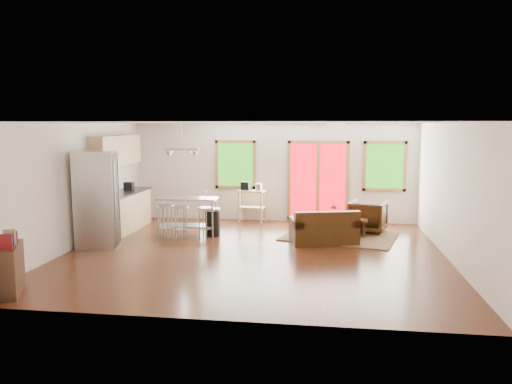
# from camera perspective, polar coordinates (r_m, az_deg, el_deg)

# --- Properties ---
(floor) EXTENTS (7.50, 7.00, 0.02)m
(floor) POSITION_cam_1_polar(r_m,az_deg,el_deg) (10.08, -0.24, -7.06)
(floor) COLOR #33170C
(floor) RESTS_ON ground
(ceiling) EXTENTS (7.50, 7.00, 0.02)m
(ceiling) POSITION_cam_1_polar(r_m,az_deg,el_deg) (9.75, -0.25, 8.00)
(ceiling) COLOR white
(ceiling) RESTS_ON ground
(back_wall) EXTENTS (7.50, 0.02, 2.60)m
(back_wall) POSITION_cam_1_polar(r_m,az_deg,el_deg) (13.29, 1.92, 2.26)
(back_wall) COLOR silver
(back_wall) RESTS_ON ground
(left_wall) EXTENTS (0.02, 7.00, 2.60)m
(left_wall) POSITION_cam_1_polar(r_m,az_deg,el_deg) (11.01, -19.99, 0.67)
(left_wall) COLOR silver
(left_wall) RESTS_ON ground
(right_wall) EXTENTS (0.02, 7.00, 2.60)m
(right_wall) POSITION_cam_1_polar(r_m,az_deg,el_deg) (10.02, 21.57, -0.06)
(right_wall) COLOR silver
(right_wall) RESTS_ON ground
(front_wall) EXTENTS (7.50, 0.02, 2.60)m
(front_wall) POSITION_cam_1_polar(r_m,az_deg,el_deg) (6.42, -4.73, -3.63)
(front_wall) COLOR silver
(front_wall) RESTS_ON ground
(window_left) EXTENTS (1.10, 0.05, 1.30)m
(window_left) POSITION_cam_1_polar(r_m,az_deg,el_deg) (13.37, -2.37, 3.15)
(window_left) COLOR #1E5D12
(window_left) RESTS_ON back_wall
(french_doors) EXTENTS (1.60, 0.05, 2.10)m
(french_doors) POSITION_cam_1_polar(r_m,az_deg,el_deg) (13.19, 7.08, 1.29)
(french_doors) COLOR red
(french_doors) RESTS_ON back_wall
(window_right) EXTENTS (1.10, 0.05, 1.30)m
(window_right) POSITION_cam_1_polar(r_m,az_deg,el_deg) (13.24, 14.50, 2.87)
(window_right) COLOR #1E5D12
(window_right) RESTS_ON back_wall
(rug) EXTENTS (2.85, 2.45, 0.02)m
(rug) POSITION_cam_1_polar(r_m,az_deg,el_deg) (11.69, 9.59, -4.99)
(rug) COLOR #435938
(rug) RESTS_ON floor
(loveseat) EXTENTS (1.55, 1.12, 0.75)m
(loveseat) POSITION_cam_1_polar(r_m,az_deg,el_deg) (10.94, 7.77, -4.32)
(loveseat) COLOR black
(loveseat) RESTS_ON floor
(coffee_table) EXTENTS (1.08, 0.70, 0.41)m
(coffee_table) POSITION_cam_1_polar(r_m,az_deg,el_deg) (11.79, 10.15, -3.21)
(coffee_table) COLOR #331F12
(coffee_table) RESTS_ON floor
(armchair) EXTENTS (1.00, 0.96, 0.84)m
(armchair) POSITION_cam_1_polar(r_m,az_deg,el_deg) (12.22, 12.67, -2.57)
(armchair) COLOR black
(armchair) RESTS_ON floor
(ottoman) EXTENTS (0.65, 0.65, 0.38)m
(ottoman) POSITION_cam_1_polar(r_m,az_deg,el_deg) (12.04, 6.17, -3.68)
(ottoman) COLOR black
(ottoman) RESTS_ON floor
(vase) EXTENTS (0.19, 0.20, 0.32)m
(vase) POSITION_cam_1_polar(r_m,az_deg,el_deg) (11.69, 8.87, -2.45)
(vase) COLOR silver
(vase) RESTS_ON coffee_table
(book) EXTENTS (0.23, 0.08, 0.30)m
(book) POSITION_cam_1_polar(r_m,az_deg,el_deg) (11.60, 11.15, -2.41)
(book) COLOR maroon
(book) RESTS_ON coffee_table
(cabinets) EXTENTS (0.64, 2.24, 2.30)m
(cabinets) POSITION_cam_1_polar(r_m,az_deg,el_deg) (12.46, -15.16, -0.09)
(cabinets) COLOR tan
(cabinets) RESTS_ON floor
(refrigerator) EXTENTS (0.96, 0.94, 2.01)m
(refrigerator) POSITION_cam_1_polar(r_m,az_deg,el_deg) (10.98, -17.66, -0.80)
(refrigerator) COLOR #B7BABC
(refrigerator) RESTS_ON floor
(island) EXTENTS (1.43, 0.63, 0.89)m
(island) POSITION_cam_1_polar(r_m,az_deg,el_deg) (11.67, -7.89, -1.99)
(island) COLOR #B7BABC
(island) RESTS_ON floor
(cup) EXTENTS (0.14, 0.13, 0.11)m
(cup) POSITION_cam_1_polar(r_m,az_deg,el_deg) (11.76, -5.89, 0.08)
(cup) COLOR white
(cup) RESTS_ON island
(bar_stool_a) EXTENTS (0.41, 0.41, 0.76)m
(bar_stool_a) POSITION_cam_1_polar(r_m,az_deg,el_deg) (11.49, -10.29, -2.40)
(bar_stool_a) COLOR #B7BABC
(bar_stool_a) RESTS_ON floor
(bar_stool_b) EXTENTS (0.36, 0.36, 0.75)m
(bar_stool_b) POSITION_cam_1_polar(r_m,az_deg,el_deg) (11.30, -8.63, -2.60)
(bar_stool_b) COLOR #B7BABC
(bar_stool_b) RESTS_ON floor
(bar_stool_c) EXTENTS (0.41, 0.41, 0.70)m
(bar_stool_c) POSITION_cam_1_polar(r_m,az_deg,el_deg) (11.39, -5.89, -2.64)
(bar_stool_c) COLOR #B7BABC
(bar_stool_c) RESTS_ON floor
(trash_can) EXTENTS (0.43, 0.43, 0.65)m
(trash_can) POSITION_cam_1_polar(r_m,az_deg,el_deg) (11.58, -4.99, -3.43)
(trash_can) COLOR black
(trash_can) RESTS_ON floor
(kitchen_cart) EXTENTS (0.75, 0.54, 1.07)m
(kitchen_cart) POSITION_cam_1_polar(r_m,az_deg,el_deg) (13.15, -0.54, -0.30)
(kitchen_cart) COLOR tan
(kitchen_cart) RESTS_ON floor
(bookshelf) EXTENTS (0.65, 0.91, 1.00)m
(bookshelf) POSITION_cam_1_polar(r_m,az_deg,el_deg) (8.52, -26.45, -7.85)
(bookshelf) COLOR #331F12
(bookshelf) RESTS_ON floor
(ceiling_flush) EXTENTS (0.35, 0.35, 0.12)m
(ceiling_flush) POSITION_cam_1_polar(r_m,az_deg,el_deg) (10.25, 9.20, 7.44)
(ceiling_flush) COLOR white
(ceiling_flush) RESTS_ON ceiling
(pendant_light) EXTENTS (0.80, 0.18, 0.79)m
(pendant_light) POSITION_cam_1_polar(r_m,az_deg,el_deg) (11.65, -8.49, 4.36)
(pendant_light) COLOR gray
(pendant_light) RESTS_ON ceiling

